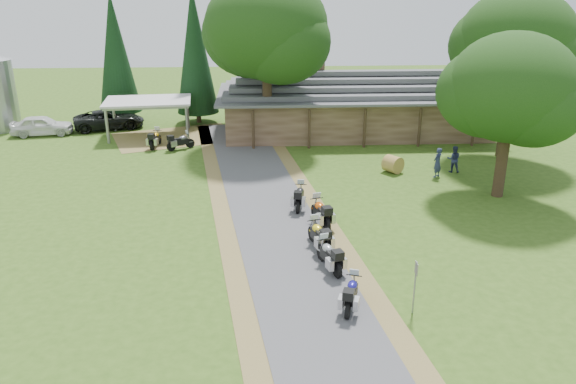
{
  "coord_description": "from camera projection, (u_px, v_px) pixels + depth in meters",
  "views": [
    {
      "loc": [
        -1.57,
        -19.39,
        11.47
      ],
      "look_at": [
        -0.21,
        6.46,
        1.6
      ],
      "focal_mm": 35.0,
      "sensor_mm": 36.0,
      "label": 1
    }
  ],
  "objects": [
    {
      "name": "motorcycle_row_d",
      "position": [
        321.0,
        211.0,
        27.65
      ],
      "size": [
        1.2,
        2.25,
        1.47
      ],
      "primitive_type": null,
      "rotation": [
        0.0,
        0.0,
        1.82
      ],
      "color": "#DC530C",
      "rests_on": "ground"
    },
    {
      "name": "oak_lodge_right",
      "position": [
        513.0,
        63.0,
        36.5
      ],
      "size": [
        7.43,
        7.43,
        12.66
      ],
      "primitive_type": null,
      "color": "#183811",
      "rests_on": "ground"
    },
    {
      "name": "cedar_near",
      "position": [
        195.0,
        56.0,
        45.8
      ],
      "size": [
        3.46,
        3.46,
        11.15
      ],
      "primitive_type": "cone",
      "color": "black",
      "rests_on": "ground"
    },
    {
      "name": "sign_post",
      "position": [
        415.0,
        288.0,
        20.18
      ],
      "size": [
        0.38,
        0.06,
        2.1
      ],
      "primitive_type": null,
      "color": "gray",
      "rests_on": "ground"
    },
    {
      "name": "motorcycle_row_b",
      "position": [
        329.0,
        254.0,
        23.44
      ],
      "size": [
        1.23,
        2.11,
        1.37
      ],
      "primitive_type": null,
      "rotation": [
        0.0,
        0.0,
        1.88
      ],
      "color": "#9C9EA2",
      "rests_on": "ground"
    },
    {
      "name": "motorcycle_row_c",
      "position": [
        319.0,
        234.0,
        25.22
      ],
      "size": [
        1.2,
        2.18,
        1.42
      ],
      "primitive_type": null,
      "rotation": [
        0.0,
        0.0,
        1.84
      ],
      "color": "yellow",
      "rests_on": "ground"
    },
    {
      "name": "car_white_sedan",
      "position": [
        42.0,
        123.0,
        43.56
      ],
      "size": [
        3.24,
        6.12,
        1.95
      ],
      "primitive_type": "imported",
      "rotation": [
        0.0,
        0.0,
        1.71
      ],
      "color": "silver",
      "rests_on": "ground"
    },
    {
      "name": "ground",
      "position": [
        302.0,
        287.0,
        22.26
      ],
      "size": [
        120.0,
        120.0,
        0.0
      ],
      "primitive_type": "plane",
      "color": "#345417",
      "rests_on": "ground"
    },
    {
      "name": "lodge",
      "position": [
        355.0,
        101.0,
        44.08
      ],
      "size": [
        21.4,
        9.4,
        4.9
      ],
      "primitive_type": null,
      "color": "brown",
      "rests_on": "ground"
    },
    {
      "name": "car_dark_suv",
      "position": [
        108.0,
        115.0,
        45.37
      ],
      "size": [
        4.2,
        6.48,
        2.3
      ],
      "primitive_type": "imported",
      "rotation": [
        0.0,
        0.0,
        1.87
      ],
      "color": "black",
      "rests_on": "ground"
    },
    {
      "name": "hay_bale",
      "position": [
        393.0,
        164.0,
        35.29
      ],
      "size": [
        1.44,
        1.42,
        1.07
      ],
      "primitive_type": "cylinder",
      "rotation": [
        1.57,
        0.0,
        0.62
      ],
      "color": "olive",
      "rests_on": "ground"
    },
    {
      "name": "motorcycle_row_e",
      "position": [
        300.0,
        196.0,
        29.79
      ],
      "size": [
        0.99,
        2.08,
        1.37
      ],
      "primitive_type": null,
      "rotation": [
        0.0,
        0.0,
        1.39
      ],
      "color": "black",
      "rests_on": "ground"
    },
    {
      "name": "motorcycle_row_a",
      "position": [
        351.0,
        292.0,
        20.69
      ],
      "size": [
        1.16,
        1.99,
        1.29
      ],
      "primitive_type": null,
      "rotation": [
        0.0,
        0.0,
        1.26
      ],
      "color": "navy",
      "rests_on": "ground"
    },
    {
      "name": "person_a",
      "position": [
        438.0,
        160.0,
        34.28
      ],
      "size": [
        0.75,
        0.74,
        2.17
      ],
      "primitive_type": "imported",
      "rotation": [
        0.0,
        0.0,
        3.88
      ],
      "color": "navy",
      "rests_on": "ground"
    },
    {
      "name": "oak_driveway",
      "position": [
        509.0,
        110.0,
        29.9
      ],
      "size": [
        6.83,
        6.83,
        9.86
      ],
      "primitive_type": null,
      "color": "#183811",
      "rests_on": "ground"
    },
    {
      "name": "person_b",
      "position": [
        454.0,
        157.0,
        35.2
      ],
      "size": [
        0.63,
        0.5,
        1.99
      ],
      "primitive_type": "imported",
      "rotation": [
        0.0,
        0.0,
        2.96
      ],
      "color": "navy",
      "rests_on": "ground"
    },
    {
      "name": "motorcycle_carport_a",
      "position": [
        155.0,
        138.0,
        40.5
      ],
      "size": [
        0.94,
        2.06,
        1.36
      ],
      "primitive_type": null,
      "rotation": [
        0.0,
        0.0,
        1.42
      ],
      "color": "#E4A30E",
      "rests_on": "ground"
    },
    {
      "name": "driveway",
      "position": [
        284.0,
        243.0,
        25.97
      ],
      "size": [
        51.95,
        51.95,
        0.0
      ],
      "primitive_type": "plane",
      "rotation": [
        0.0,
        0.0,
        0.14
      ],
      "color": "#434345",
      "rests_on": "ground"
    },
    {
      "name": "oak_lodge_left",
      "position": [
        267.0,
        51.0,
        39.25
      ],
      "size": [
        8.56,
        8.56,
        13.49
      ],
      "primitive_type": null,
      "color": "#183811",
      "rests_on": "ground"
    },
    {
      "name": "carport",
      "position": [
        149.0,
        118.0,
        43.34
      ],
      "size": [
        6.85,
        4.92,
        2.8
      ],
      "primitive_type": null,
      "rotation": [
        0.0,
        0.0,
        0.1
      ],
      "color": "silver",
      "rests_on": "ground"
    },
    {
      "name": "cedar_far",
      "position": [
        116.0,
        58.0,
        46.23
      ],
      "size": [
        3.45,
        3.45,
        10.64
      ],
      "primitive_type": "cone",
      "color": "black",
      "rests_on": "ground"
    },
    {
      "name": "motorcycle_carport_b",
      "position": [
        180.0,
        141.0,
        40.01
      ],
      "size": [
        1.91,
        1.51,
        1.28
      ],
      "primitive_type": null,
      "rotation": [
        0.0,
        0.0,
        0.56
      ],
      "color": "slate",
      "rests_on": "ground"
    }
  ]
}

